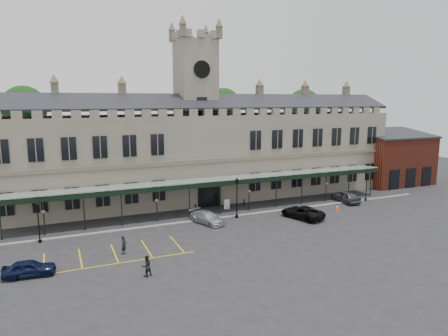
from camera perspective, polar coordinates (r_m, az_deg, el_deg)
name	(u,v)px	position (r m, az deg, el deg)	size (l,w,h in m)	color
ground	(246,231)	(43.83, 3.12, -8.99)	(140.00, 140.00, 0.00)	black
station_building	(197,154)	(56.73, -3.93, 2.02)	(60.00, 10.36, 17.30)	#6C665A
clock_tower	(196,107)	(56.31, -4.04, 8.75)	(5.60, 5.60, 24.80)	#6C665A
canopy	(219,195)	(49.70, -0.66, -3.83)	(50.00, 4.10, 4.30)	#8C9E93
brick_annex	(393,159)	(73.24, 22.94, 1.19)	(12.40, 8.36, 9.23)	maroon
kerb	(226,217)	(48.57, 0.23, -7.02)	(60.00, 0.40, 0.12)	gray
parking_markings	(115,255)	(38.63, -15.24, -11.97)	(16.00, 6.00, 0.01)	gold
tree_behind_left	(24,109)	(62.32, -26.63, 7.57)	(6.00, 6.00, 16.00)	#332314
tree_behind_mid	(223,107)	(67.60, -0.08, 8.68)	(6.00, 6.00, 16.00)	#332314
tree_behind_right	(304,107)	(75.31, 11.32, 8.61)	(6.00, 6.00, 16.00)	#332314
lamp_post_left	(38,218)	(43.72, -25.02, -6.52)	(0.40, 0.40, 4.24)	black
lamp_post_mid	(237,194)	(47.73, 1.85, -3.74)	(0.47, 0.47, 4.97)	black
lamp_post_right	(367,184)	(59.34, 19.70, -2.10)	(0.39, 0.39, 4.16)	black
traffic_cone	(337,208)	(53.47, 15.86, -5.48)	(0.47, 0.47, 0.75)	#F65807
sign_board	(227,204)	(52.07, 0.40, -5.22)	(0.74, 0.17, 1.28)	black
bollard_left	(195,208)	(51.23, -4.11, -5.68)	(0.17, 0.17, 0.93)	black
bollard_right	(244,202)	(53.89, 2.88, -4.92)	(0.15, 0.15, 0.87)	black
car_left_a	(29,268)	(36.59, -26.08, -12.75)	(1.61, 4.01, 1.36)	black
car_taxi	(207,218)	(46.22, -2.44, -7.09)	(1.93, 4.74, 1.38)	#A5A7AD
car_van	(302,212)	(48.98, 11.11, -6.22)	(2.49, 5.40, 1.50)	black
car_right_a	(346,197)	(57.92, 16.99, -3.92)	(1.91, 4.74, 1.61)	#3B3E43
person_a	(124,245)	(38.48, -14.12, -10.61)	(0.64, 0.42, 1.76)	black
person_b	(146,266)	(33.57, -11.01, -13.57)	(0.85, 0.66, 1.75)	black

